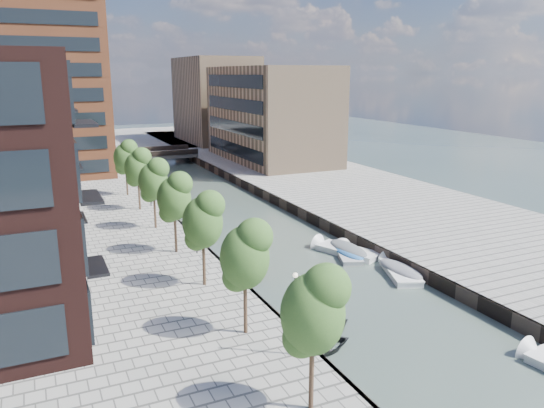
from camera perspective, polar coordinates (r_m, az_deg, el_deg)
water at (r=56.86m, az=-5.71°, el=-0.43°), size 300.00×300.00×0.00m
quay_right at (r=63.55m, az=8.05°, el=1.49°), size 20.00×140.00×1.00m
quay_wall_left at (r=55.15m, az=-11.73°, el=-0.57°), size 0.25×140.00×1.00m
quay_wall_right at (r=58.92m, az=-0.11°, el=0.65°), size 0.25×140.00×1.00m
far_closure at (r=114.40m, az=-15.60°, el=6.59°), size 80.00×40.00×1.00m
tower at (r=77.26m, az=-24.86°, el=14.13°), size 18.00×18.00×30.00m
tan_block_near at (r=81.70m, az=-0.17°, el=9.67°), size 12.00×25.00×14.00m
tan_block_far at (r=105.83m, az=-6.09°, el=11.09°), size 12.00×20.00×16.00m
bridge at (r=86.97m, az=-12.63°, el=5.21°), size 13.00×6.00×1.30m
tree_0 at (r=20.53m, az=4.41°, el=-11.13°), size 2.50×2.50×5.95m
tree_1 at (r=26.41m, az=-2.96°, el=-5.30°), size 2.50×2.50×5.95m
tree_2 at (r=32.74m, az=-7.48°, el=-1.60°), size 2.50×2.50×5.95m
tree_3 at (r=39.29m, az=-10.51°, el=0.89°), size 2.50×2.50×5.95m
tree_4 at (r=45.98m, az=-12.67°, el=2.67°), size 2.50×2.50×5.95m
tree_5 at (r=52.75m, az=-14.28°, el=3.98°), size 2.50×2.50×5.95m
tree_6 at (r=59.57m, az=-15.52°, el=5.00°), size 2.50×2.50×5.95m
lamp_0 at (r=25.04m, az=2.50°, el=-10.83°), size 0.24×0.24×4.12m
lamp_1 at (r=39.12m, az=-8.19°, el=-1.78°), size 0.24×0.24×4.12m
lamp_2 at (r=54.27m, az=-13.01°, el=2.40°), size 0.24×0.24×4.12m
sloop_0 at (r=30.15m, az=5.29°, el=-13.80°), size 4.75×3.84×0.87m
sloop_1 at (r=28.53m, az=4.40°, el=-15.50°), size 4.47×3.26×0.91m
sloop_2 at (r=37.49m, az=-2.89°, el=-8.03°), size 5.48×4.70×0.96m
sloop_3 at (r=46.34m, az=-8.10°, el=-3.83°), size 4.41×3.47×0.83m
sloop_4 at (r=49.06m, az=-8.28°, el=-2.83°), size 4.90×4.06×0.88m
motorboat_1 at (r=39.51m, az=13.43°, el=-6.90°), size 3.63×5.63×1.78m
motorboat_3 at (r=42.33m, az=8.06°, el=-5.29°), size 3.05×4.78×1.51m
motorboat_4 at (r=42.91m, az=7.57°, el=-4.94°), size 4.02×5.93×1.88m
car at (r=85.32m, az=-4.23°, el=5.54°), size 3.09×4.30×1.36m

